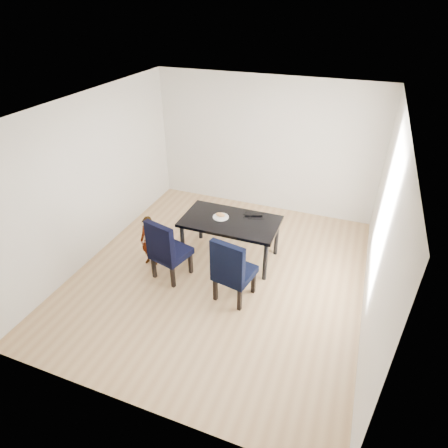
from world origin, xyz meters
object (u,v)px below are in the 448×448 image
at_px(chair_right, 235,268).
at_px(dining_table, 230,239).
at_px(plate, 221,217).
at_px(laptop, 253,213).
at_px(chair_left, 171,248).
at_px(child, 149,242).

bearing_deg(chair_right, dining_table, 124.31).
distance_m(chair_right, plate, 1.12).
relative_size(chair_right, laptop, 3.61).
distance_m(plate, laptop, 0.57).
relative_size(dining_table, chair_left, 1.49).
xyz_separation_m(chair_left, laptop, (1.00, 1.14, 0.23)).
xyz_separation_m(chair_left, chair_right, (1.11, -0.12, 0.01)).
height_order(dining_table, chair_right, chair_right).
bearing_deg(chair_right, plate, 132.42).
bearing_deg(chair_right, child, -178.73).
height_order(dining_table, child, child).
xyz_separation_m(child, laptop, (1.48, 1.00, 0.31)).
bearing_deg(child, chair_right, -3.21).
bearing_deg(plate, chair_right, -58.04).
bearing_deg(laptop, chair_right, 74.19).
bearing_deg(dining_table, chair_right, -66.14).
relative_size(child, laptop, 3.00).
relative_size(dining_table, laptop, 5.32).
height_order(chair_right, laptop, chair_right).
bearing_deg(chair_left, child, 178.37).
distance_m(child, plate, 1.25).
height_order(chair_left, chair_right, chair_right).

